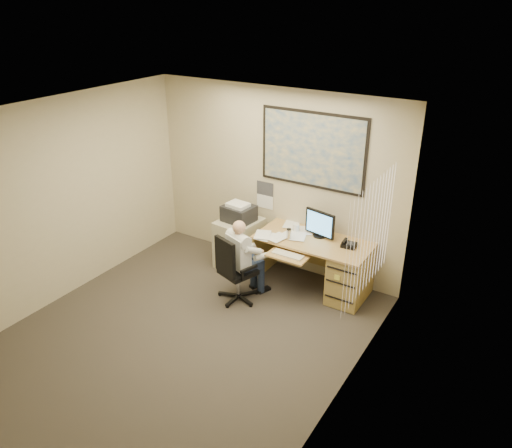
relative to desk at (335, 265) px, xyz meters
The scene contains 8 objects.
room_shell 2.40m from the desk, 121.52° to the right, with size 4.00×4.50×2.70m.
desk is the anchor object (origin of this frame).
world_map 1.61m from the desk, 150.29° to the left, with size 1.56×0.03×1.06m, color #1E4C93.
wall_calendar 1.52m from the desk, 165.68° to the left, with size 0.28×0.01×0.42m, color white.
window_blinds 1.76m from the desk, 53.72° to the right, with size 0.06×1.40×1.30m, color beige, non-canonical shape.
filing_cabinet 1.55m from the desk, behind, with size 0.61×0.70×1.04m.
office_chair 1.36m from the desk, 140.21° to the right, with size 0.73×0.73×0.97m.
person 1.33m from the desk, 143.06° to the right, with size 0.47×0.67×1.17m, color silver, non-canonical shape.
Camera 1 is at (3.39, -3.75, 3.86)m, focal length 35.00 mm.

